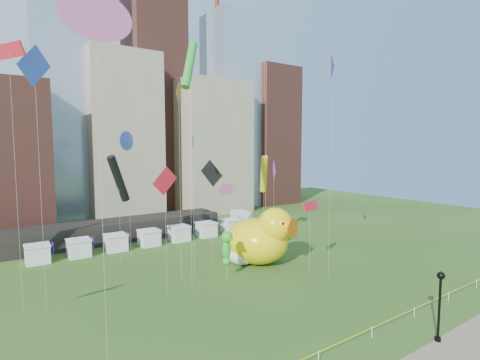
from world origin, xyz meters
TOP-DOWN VIEW (x-y plane):
  - skyline at (2.25, 61.06)m, footprint 101.00×23.00m
  - crane_right at (30.89, 64.00)m, footprint 23.00×1.00m
  - pavilion at (-4.00, 42.00)m, footprint 38.00×6.00m
  - vendor_tents at (1.02, 36.00)m, footprint 33.24×2.80m
  - caution_tape at (0.00, 0.00)m, footprint 50.00×0.06m
  - big_duck at (9.76, 19.38)m, footprint 9.88×10.77m
  - small_duck at (7.66, 20.33)m, footprint 4.63×5.02m
  - seahorse_green at (3.23, 17.09)m, footprint 1.52×1.80m
  - seahorse_purple at (9.01, 19.85)m, footprint 1.30×1.49m
  - lamppost at (9.76, -3.20)m, footprint 0.59×0.59m
  - box_truck at (20.46, 38.93)m, footprint 3.35×6.81m
  - kite_0 at (-4.50, 15.99)m, footprint 2.75×0.57m
  - kite_2 at (-4.82, 30.70)m, footprint 3.63×3.02m
  - kite_3 at (0.17, 19.23)m, footprint 1.02×1.70m
  - kite_5 at (-3.33, 31.13)m, footprint 2.00×2.12m
  - kite_7 at (18.32, 27.14)m, footprint 1.51×2.61m
  - kite_8 at (-16.54, 19.84)m, footprint 2.29×3.63m
  - kite_9 at (11.98, 31.42)m, footprint 1.98×0.52m
  - kite_10 at (4.48, 22.71)m, footprint 1.36×3.16m
  - kite_11 at (-1.59, 16.30)m, footprint 2.76×2.56m
  - kite_12 at (16.62, 27.58)m, footprint 2.72×3.47m
  - kite_13 at (-14.69, 20.09)m, footprint 2.87×2.49m
  - kite_14 at (-1.40, 19.27)m, footprint 1.45×1.72m
  - kite_15 at (12.92, 10.78)m, footprint 2.22×1.96m
  - kite_16 at (12.02, 12.91)m, footprint 3.30×1.53m
  - kite_17 at (-12.43, 7.21)m, footprint 3.09×0.75m

SIDE VIEW (x-z plane):
  - caution_tape at x=0.00m, z-range 0.23..1.13m
  - vendor_tents at x=1.02m, z-range -0.09..2.31m
  - box_truck at x=20.46m, z-range 0.04..2.81m
  - pavilion at x=-4.00m, z-range 0.00..3.20m
  - small_duck at x=7.66m, z-range -0.14..3.35m
  - seahorse_purple at x=9.01m, z-range 0.77..4.92m
  - big_duck at x=9.76m, z-range -0.31..7.19m
  - lamppost at x=9.76m, z-range 0.63..6.28m
  - seahorse_green at x=3.23m, z-range 1.18..6.79m
  - kite_16 at x=12.02m, z-range 3.83..12.54m
  - kite_9 at x=11.98m, z-range 3.70..13.09m
  - kite_12 at x=16.62m, z-range 3.94..17.73m
  - kite_2 at x=-4.82m, z-range 3.89..17.95m
  - kite_7 at x=18.32m, z-range 4.85..17.77m
  - kite_0 at x=-4.50m, z-range 5.04..18.21m
  - kite_10 at x=4.48m, z-range 4.92..18.39m
  - kite_3 at x=0.17m, z-range 6.88..23.65m
  - kite_5 at x=-3.33m, z-range 7.26..24.40m
  - kite_14 at x=-1.40m, z-range 9.13..31.03m
  - skyline at x=2.25m, z-range -12.56..55.44m
  - kite_13 at x=-14.69m, z-range 9.82..33.82m
  - kite_8 at x=-16.54m, z-range 11.11..34.73m
  - kite_17 at x=-12.43m, z-range 10.71..35.21m
  - kite_11 at x=-1.59m, z-range 10.28..35.86m
  - kite_15 at x=12.92m, z-range 11.18..36.24m
  - crane_right at x=30.89m, z-range 8.90..84.90m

